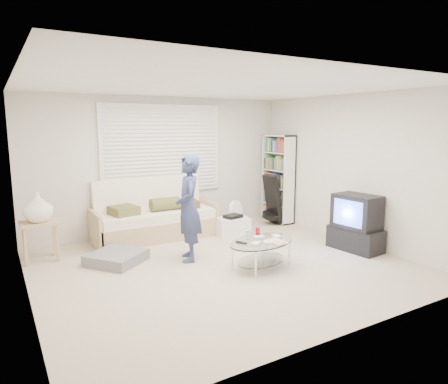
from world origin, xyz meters
TOP-DOWN VIEW (x-y plane):
  - ground at (0.00, 0.00)m, footprint 5.00×5.00m
  - room_shell at (0.00, 0.48)m, footprint 5.02×4.52m
  - window_blinds at (0.00, 2.20)m, footprint 2.32×0.08m
  - futon_sofa at (-0.33, 1.88)m, footprint 2.14×0.86m
  - grey_floor_pillow at (-1.29, 0.88)m, footprint 0.97×0.97m
  - side_table at (-2.22, 1.54)m, footprint 0.52×0.42m
  - bookshelf at (2.32, 1.75)m, footprint 0.28×0.75m
  - guitar_case at (2.07, 1.59)m, footprint 0.37×0.37m
  - floor_fan at (1.15, 1.51)m, footprint 0.37×0.25m
  - storage_bin at (0.94, 1.26)m, footprint 0.62×0.49m
  - tv_unit at (2.20, -0.44)m, footprint 0.52×0.86m
  - coffee_table at (0.41, -0.37)m, footprint 1.21×0.93m
  - standing_person at (-0.31, 0.48)m, footprint 0.54×0.66m

SIDE VIEW (x-z plane):
  - ground at x=0.00m, z-range 0.00..0.00m
  - grey_floor_pillow at x=-1.29m, z-range 0.00..0.16m
  - storage_bin at x=0.94m, z-range -0.02..0.37m
  - coffee_table at x=0.41m, z-range 0.06..0.58m
  - futon_sofa at x=-0.33m, z-range -0.18..0.87m
  - floor_fan at x=1.15m, z-range 0.05..0.65m
  - tv_unit at x=2.20m, z-range -0.01..0.89m
  - guitar_case at x=2.07m, z-range -0.05..0.94m
  - side_table at x=-2.22m, z-range 0.25..1.28m
  - standing_person at x=-0.31m, z-range 0.00..1.57m
  - bookshelf at x=2.32m, z-range 0.00..1.79m
  - window_blinds at x=0.00m, z-range 0.74..2.36m
  - room_shell at x=0.00m, z-range 0.37..2.88m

